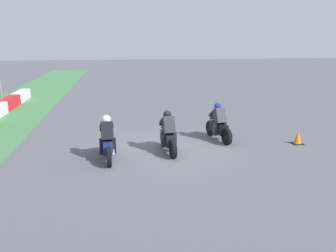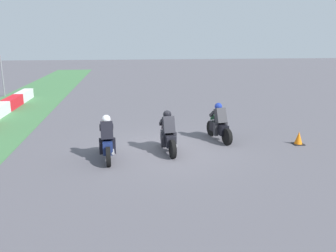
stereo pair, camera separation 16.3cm
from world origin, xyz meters
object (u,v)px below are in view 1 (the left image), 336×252
at_px(rider_lane_a, 219,125).
at_px(rider_lane_b, 168,135).
at_px(rider_lane_c, 107,142).
at_px(traffic_cone, 298,138).

relative_size(rider_lane_a, rider_lane_b, 0.99).
distance_m(rider_lane_c, traffic_cone, 7.31).
height_order(rider_lane_b, traffic_cone, rider_lane_b).
bearing_deg(rider_lane_b, rider_lane_a, -66.90).
xyz_separation_m(rider_lane_b, rider_lane_c, (-0.49, 2.13, 0.00)).
bearing_deg(rider_lane_c, rider_lane_a, -72.74).
xyz_separation_m(rider_lane_c, traffic_cone, (0.71, -7.27, -0.39)).
bearing_deg(rider_lane_b, rider_lane_c, 97.64).
xyz_separation_m(rider_lane_a, rider_lane_c, (-1.70, 4.37, 0.00)).
bearing_deg(traffic_cone, rider_lane_c, 95.55).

